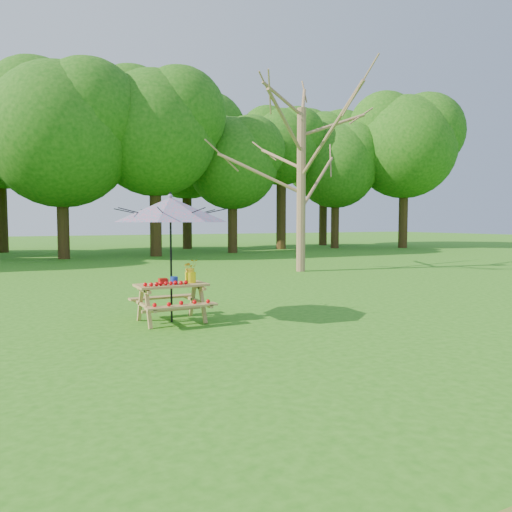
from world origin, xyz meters
name	(u,v)px	position (x,y,z in m)	size (l,w,h in m)	color
ground	(47,447)	(0.00, 0.00, 0.00)	(120.00, 120.00, 0.00)	#297416
bare_tree	(302,39)	(9.13, 10.62, 7.92)	(8.22, 8.22, 13.05)	#826347
picnic_table	(172,303)	(2.36, 4.20, 0.33)	(1.20, 1.32, 0.67)	#A17848
patio_umbrella	(170,210)	(2.36, 4.21, 1.95)	(2.44, 2.44, 2.25)	black
produce_bins	(168,281)	(2.31, 4.23, 0.72)	(0.31, 0.36, 0.13)	#A8140D
tomatoes_row	(166,283)	(2.21, 4.03, 0.71)	(0.77, 0.13, 0.07)	red
flower_bucket	(190,270)	(2.72, 4.21, 0.89)	(0.26, 0.22, 0.41)	yellow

